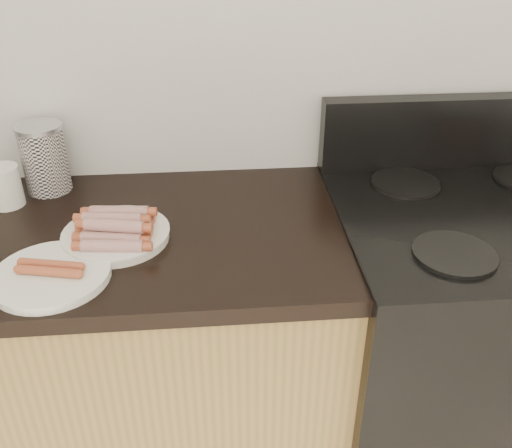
{
  "coord_description": "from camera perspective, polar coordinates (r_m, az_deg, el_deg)",
  "views": [
    {
      "loc": [
        0.1,
        0.53,
        1.6
      ],
      "look_at": [
        0.19,
        1.62,
        0.94
      ],
      "focal_mm": 40.0,
      "sensor_mm": 36.0,
      "label": 1
    }
  ],
  "objects": [
    {
      "name": "burner_near_left",
      "position": [
        1.3,
        19.24,
        -2.85
      ],
      "size": [
        0.18,
        0.18,
        0.01
      ],
      "primitive_type": "cylinder",
      "color": "black",
      "rests_on": "stove"
    },
    {
      "name": "side_plate",
      "position": [
        1.25,
        -19.78,
        -4.85
      ],
      "size": [
        0.29,
        0.29,
        0.02
      ],
      "primitive_type": "cylinder",
      "rotation": [
        0.0,
        0.0,
        0.24
      ],
      "color": "white",
      "rests_on": "counter_slab"
    },
    {
      "name": "burner_far_left",
      "position": [
        1.57,
        14.73,
        3.99
      ],
      "size": [
        0.18,
        0.18,
        0.01
      ],
      "primitive_type": "cylinder",
      "color": "black",
      "rests_on": "stove"
    },
    {
      "name": "plain_sausages",
      "position": [
        1.24,
        -19.93,
        -4.15
      ],
      "size": [
        0.13,
        0.07,
        0.02
      ],
      "rotation": [
        0.0,
        0.0,
        -0.22
      ],
      "color": "tan",
      "rests_on": "side_plate"
    },
    {
      "name": "main_plate",
      "position": [
        1.34,
        -13.78,
        -1.21
      ],
      "size": [
        0.29,
        0.29,
        0.02
      ],
      "primitive_type": "cylinder",
      "rotation": [
        0.0,
        0.0,
        0.23
      ],
      "color": "white",
      "rests_on": "counter_slab"
    },
    {
      "name": "canister",
      "position": [
        1.58,
        -20.41,
        6.2
      ],
      "size": [
        0.12,
        0.12,
        0.18
      ],
      "rotation": [
        0.0,
        0.0,
        0.23
      ],
      "color": "white",
      "rests_on": "counter_slab"
    },
    {
      "name": "hotdog_pile",
      "position": [
        1.32,
        -13.94,
        -0.1
      ],
      "size": [
        0.13,
        0.2,
        0.05
      ],
      "rotation": [
        0.0,
        0.0,
        -0.16
      ],
      "color": "maroon",
      "rests_on": "main_plate"
    },
    {
      "name": "stove",
      "position": [
        1.76,
        19.79,
        -12.0
      ],
      "size": [
        0.76,
        0.65,
        0.91
      ],
      "color": "black",
      "rests_on": "floor"
    },
    {
      "name": "stove_panel",
      "position": [
        1.69,
        19.47,
        8.7
      ],
      "size": [
        0.76,
        0.06,
        0.2
      ],
      "primitive_type": "cube",
      "color": "black",
      "rests_on": "stove"
    },
    {
      "name": "mug",
      "position": [
        1.55,
        -23.85,
        3.46
      ],
      "size": [
        0.1,
        0.1,
        0.1
      ],
      "primitive_type": "cylinder",
      "rotation": [
        0.0,
        0.0,
        0.2
      ],
      "color": "white",
      "rests_on": "counter_slab"
    },
    {
      "name": "wall_back",
      "position": [
        1.51,
        -9.01,
        19.05
      ],
      "size": [
        4.0,
        0.04,
        2.6
      ],
      "primitive_type": "cube",
      "color": "silver",
      "rests_on": "ground"
    }
  ]
}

